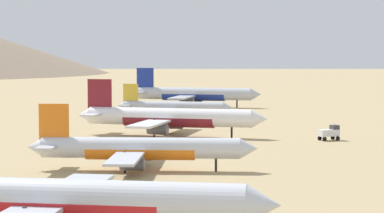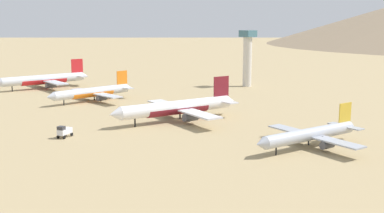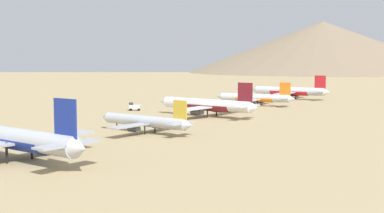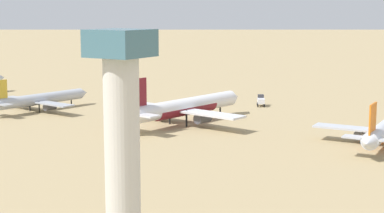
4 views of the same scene
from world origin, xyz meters
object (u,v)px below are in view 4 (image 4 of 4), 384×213
object	(u,v)px
service_truck	(261,100)
parked_jet_3	(39,99)
parked_jet_2	(184,107)
control_tower	(122,133)

from	to	relation	value
service_truck	parked_jet_3	bearing A→B (deg)	129.66
parked_jet_2	control_tower	distance (m)	98.68
parked_jet_2	service_truck	xyz separation A→B (m)	(42.54, -4.85, -2.97)
parked_jet_3	service_truck	bearing A→B (deg)	-50.34
parked_jet_3	parked_jet_2	bearing A→B (deg)	-83.96
parked_jet_3	service_truck	xyz separation A→B (m)	(48.17, -58.10, -1.87)
parked_jet_2	service_truck	world-z (taller)	parked_jet_2
parked_jet_2	control_tower	bearing A→B (deg)	-152.59
parked_jet_3	service_truck	world-z (taller)	parked_jet_3
parked_jet_2	control_tower	xyz separation A→B (m)	(-86.94, -45.08, 12.18)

